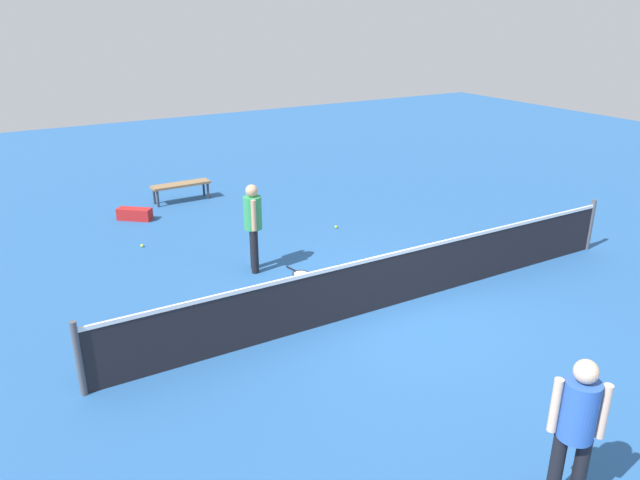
% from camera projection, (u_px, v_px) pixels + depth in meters
% --- Properties ---
extents(ground_plane, '(40.00, 40.00, 0.00)m').
position_uv_depth(ground_plane, '(393.00, 305.00, 10.20)').
color(ground_plane, '#265693').
extents(court_net, '(10.09, 0.09, 1.07)m').
position_uv_depth(court_net, '(395.00, 278.00, 10.01)').
color(court_net, '#4C4C51').
rests_on(court_net, ground_plane).
extents(player_near_side, '(0.43, 0.52, 1.70)m').
position_uv_depth(player_near_side, '(253.00, 221.00, 11.17)').
color(player_near_side, black).
rests_on(player_near_side, ground_plane).
extents(player_far_side, '(0.48, 0.48, 1.70)m').
position_uv_depth(player_far_side, '(577.00, 423.00, 5.73)').
color(player_far_side, black).
rests_on(player_far_side, ground_plane).
extents(tennis_racket_near_player, '(0.36, 0.60, 0.03)m').
position_uv_depth(tennis_racket_near_player, '(300.00, 273.00, 11.38)').
color(tennis_racket_near_player, black).
rests_on(tennis_racket_near_player, ground_plane).
extents(tennis_ball_near_player, '(0.07, 0.07, 0.07)m').
position_uv_depth(tennis_ball_near_player, '(336.00, 227.00, 13.71)').
color(tennis_ball_near_player, '#C6E033').
rests_on(tennis_ball_near_player, ground_plane).
extents(tennis_ball_by_net, '(0.07, 0.07, 0.07)m').
position_uv_depth(tennis_ball_by_net, '(142.00, 246.00, 12.63)').
color(tennis_ball_by_net, '#C6E033').
rests_on(tennis_ball_by_net, ground_plane).
extents(tennis_ball_midcourt, '(0.07, 0.07, 0.07)m').
position_uv_depth(tennis_ball_midcourt, '(410.00, 256.00, 12.13)').
color(tennis_ball_midcourt, '#C6E033').
rests_on(tennis_ball_midcourt, ground_plane).
extents(courtside_bench, '(1.51, 0.44, 0.48)m').
position_uv_depth(courtside_bench, '(181.00, 186.00, 15.49)').
color(courtside_bench, olive).
rests_on(courtside_bench, ground_plane).
extents(equipment_bag, '(0.79, 0.73, 0.28)m').
position_uv_depth(equipment_bag, '(133.00, 214.00, 14.23)').
color(equipment_bag, '#B21E1E').
rests_on(equipment_bag, ground_plane).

